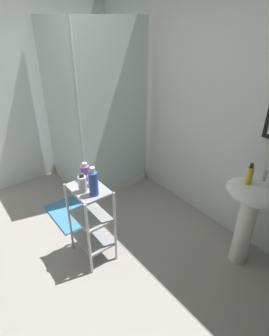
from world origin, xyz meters
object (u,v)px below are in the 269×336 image
object	(u,v)px
shower_stall	(95,150)
conditioner_bottle_purple	(85,172)
shampoo_bottle_blue	(93,183)
bath_mat	(71,213)
rinse_cup	(92,180)
pedestal_sink	(249,209)
hand_soap_bottle	(250,175)
lotion_bottle_white	(82,184)
storage_cart	(91,217)

from	to	relation	value
shower_stall	conditioner_bottle_purple	size ratio (longest dim) A/B	12.42
shower_stall	shampoo_bottle_blue	xyz separation A→B (m)	(1.22, -0.70, 0.38)
conditioner_bottle_purple	bath_mat	bearing A→B (deg)	176.72
conditioner_bottle_purple	rinse_cup	size ratio (longest dim) A/B	1.70
pedestal_sink	shampoo_bottle_blue	xyz separation A→B (m)	(-0.76, -1.03, 0.27)
rinse_cup	shower_stall	bearing A→B (deg)	149.65
hand_soap_bottle	lotion_bottle_white	xyz separation A→B (m)	(-0.80, -1.06, -0.07)
pedestal_sink	shampoo_bottle_blue	bearing A→B (deg)	-126.45
conditioner_bottle_purple	bath_mat	xyz separation A→B (m)	(-0.54, 0.03, -0.80)
storage_cart	shampoo_bottle_blue	size ratio (longest dim) A/B	3.00
pedestal_sink	conditioner_bottle_purple	bearing A→B (deg)	-136.12
shower_stall	shampoo_bottle_blue	world-z (taller)	shower_stall
storage_cart	hand_soap_bottle	bearing A→B (deg)	51.06
pedestal_sink	bath_mat	xyz separation A→B (m)	(-1.55, -0.94, -0.57)
shower_stall	conditioner_bottle_purple	xyz separation A→B (m)	(0.98, -0.64, 0.35)
conditioner_bottle_purple	shampoo_bottle_blue	bearing A→B (deg)	-13.61
storage_cart	rinse_cup	world-z (taller)	rinse_cup
shower_stall	bath_mat	xyz separation A→B (m)	(0.43, -0.61, -0.45)
hand_soap_bottle	pedestal_sink	bearing A→B (deg)	17.47
shower_stall	storage_cart	distance (m)	1.32
shampoo_bottle_blue	shower_stall	bearing A→B (deg)	150.22
rinse_cup	hand_soap_bottle	bearing A→B (deg)	48.61
storage_cart	hand_soap_bottle	size ratio (longest dim) A/B	4.18
pedestal_sink	rinse_cup	size ratio (longest dim) A/B	8.58
shower_stall	rinse_cup	bearing A→B (deg)	-30.35
shower_stall	shampoo_bottle_blue	size ratio (longest dim) A/B	8.10
shower_stall	bath_mat	bearing A→B (deg)	-54.62
pedestal_sink	shampoo_bottle_blue	size ratio (longest dim) A/B	3.28
bath_mat	shampoo_bottle_blue	bearing A→B (deg)	-6.56
lotion_bottle_white	bath_mat	size ratio (longest dim) A/B	0.27
shampoo_bottle_blue	bath_mat	size ratio (longest dim) A/B	0.41
conditioner_bottle_purple	rinse_cup	world-z (taller)	conditioner_bottle_purple
shampoo_bottle_blue	rinse_cup	bearing A→B (deg)	155.17
storage_cart	hand_soap_bottle	distance (m)	1.37
rinse_cup	bath_mat	bearing A→B (deg)	177.41
shower_stall	shampoo_bottle_blue	bearing A→B (deg)	-29.78
lotion_bottle_white	rinse_cup	distance (m)	0.12
conditioner_bottle_purple	pedestal_sink	bearing A→B (deg)	43.88
pedestal_sink	storage_cart	xyz separation A→B (m)	(-0.87, -1.02, -0.14)
pedestal_sink	lotion_bottle_white	xyz separation A→B (m)	(-0.85, -1.08, 0.23)
pedestal_sink	shampoo_bottle_blue	distance (m)	1.30
shower_stall	conditioner_bottle_purple	world-z (taller)	shower_stall
storage_cart	shampoo_bottle_blue	distance (m)	0.43
storage_cart	conditioner_bottle_purple	distance (m)	0.40
lotion_bottle_white	conditioner_bottle_purple	bearing A→B (deg)	144.44
hand_soap_bottle	shampoo_bottle_blue	world-z (taller)	same
conditioner_bottle_purple	lotion_bottle_white	bearing A→B (deg)	-35.56
bath_mat	hand_soap_bottle	bearing A→B (deg)	31.55
lotion_bottle_white	rinse_cup	bearing A→B (deg)	108.56
shampoo_bottle_blue	lotion_bottle_white	bearing A→B (deg)	-152.89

